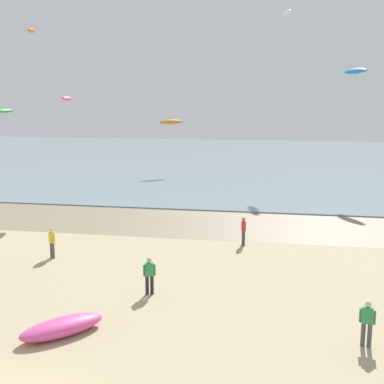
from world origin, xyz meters
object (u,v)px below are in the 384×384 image
at_px(person_right_flank, 367,322).
at_px(kite_aloft_0, 67,98).
at_px(person_far_down_beach, 243,230).
at_px(kite_aloft_1, 31,31).
at_px(person_left_flank, 52,242).
at_px(grounded_kite, 62,327).
at_px(kite_aloft_11, 171,122).
at_px(person_trailing_behind, 149,275).
at_px(kite_aloft_4, 286,13).
at_px(kite_aloft_5, 5,111).
at_px(kite_aloft_10, 356,71).

distance_m(person_right_flank, kite_aloft_0, 29.61).
height_order(person_far_down_beach, kite_aloft_1, kite_aloft_1).
relative_size(person_left_flank, grounded_kite, 0.53).
bearing_deg(person_far_down_beach, kite_aloft_11, 110.81).
xyz_separation_m(person_trailing_behind, kite_aloft_4, (5.39, 37.37, 16.86)).
height_order(person_right_flank, kite_aloft_1, kite_aloft_1).
relative_size(kite_aloft_0, kite_aloft_5, 1.13).
relative_size(person_trailing_behind, grounded_kite, 0.53).
distance_m(kite_aloft_1, kite_aloft_10, 30.05).
bearing_deg(person_left_flank, person_trailing_behind, -32.27).
bearing_deg(kite_aloft_0, person_trailing_behind, -159.18).
relative_size(kite_aloft_0, kite_aloft_1, 1.21).
xyz_separation_m(person_left_flank, person_far_down_beach, (10.19, 4.44, 0.00)).
xyz_separation_m(person_trailing_behind, kite_aloft_5, (-15.58, 15.42, 6.86)).
bearing_deg(kite_aloft_11, person_left_flank, -125.52).
bearing_deg(kite_aloft_0, person_far_down_beach, -132.09).
distance_m(person_right_flank, kite_aloft_11, 44.09).
relative_size(kite_aloft_4, kite_aloft_11, 1.00).
bearing_deg(kite_aloft_1, kite_aloft_11, -55.63).
bearing_deg(person_right_flank, kite_aloft_0, 134.49).
xyz_separation_m(person_left_flank, kite_aloft_1, (-11.01, 20.31, 13.96)).
bearing_deg(kite_aloft_10, person_right_flank, -33.67).
height_order(person_left_flank, grounded_kite, person_left_flank).
relative_size(person_right_flank, person_far_down_beach, 1.00).
xyz_separation_m(kite_aloft_5, kite_aloft_10, (27.43, 13.04, 3.39)).
xyz_separation_m(person_left_flank, kite_aloft_5, (-8.88, 11.19, 6.86)).
bearing_deg(person_right_flank, kite_aloft_4, 94.86).
bearing_deg(person_far_down_beach, person_right_flank, -65.98).
bearing_deg(person_left_flank, kite_aloft_4, 69.96).
bearing_deg(kite_aloft_4, kite_aloft_1, 105.48).
height_order(grounded_kite, kite_aloft_5, kite_aloft_5).
bearing_deg(kite_aloft_4, person_left_flank, 146.39).
distance_m(person_right_flank, kite_aloft_4, 44.23).
height_order(person_trailing_behind, kite_aloft_1, kite_aloft_1).
xyz_separation_m(kite_aloft_0, kite_aloft_1, (-6.55, 7.53, 6.15)).
bearing_deg(person_left_flank, kite_aloft_11, 91.20).
bearing_deg(kite_aloft_0, grounded_kite, -169.73).
bearing_deg(person_right_flank, person_trailing_behind, 159.13).
height_order(person_trailing_behind, kite_aloft_11, kite_aloft_11).
bearing_deg(kite_aloft_0, kite_aloft_1, 28.53).
xyz_separation_m(person_left_flank, kite_aloft_11, (-0.69, 33.07, 5.11)).
bearing_deg(kite_aloft_4, grounded_kite, 156.22).
relative_size(person_right_flank, person_trailing_behind, 1.00).
distance_m(person_left_flank, kite_aloft_11, 33.47).
relative_size(kite_aloft_4, kite_aloft_10, 0.93).
bearing_deg(person_left_flank, kite_aloft_10, 52.56).
bearing_deg(kite_aloft_5, kite_aloft_1, -159.09).
relative_size(grounded_kite, kite_aloft_4, 1.11).
xyz_separation_m(person_far_down_beach, kite_aloft_11, (-10.88, 28.63, 5.11)).
xyz_separation_m(person_far_down_beach, grounded_kite, (-5.64, -13.18, -0.59)).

